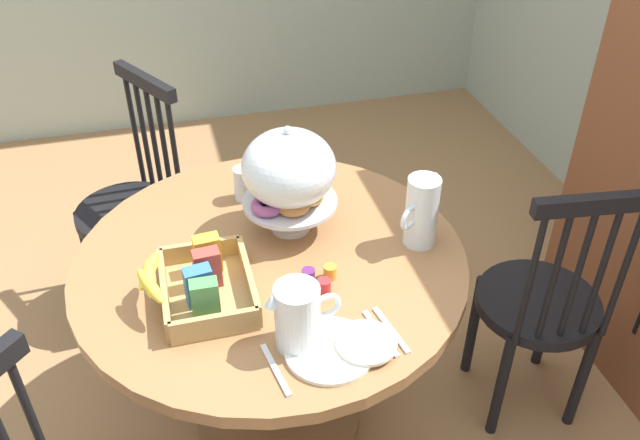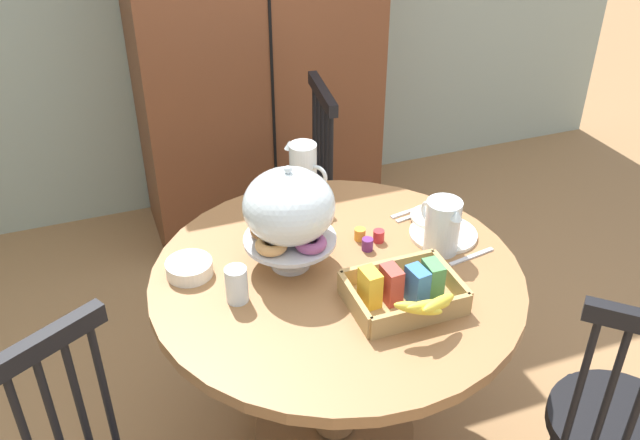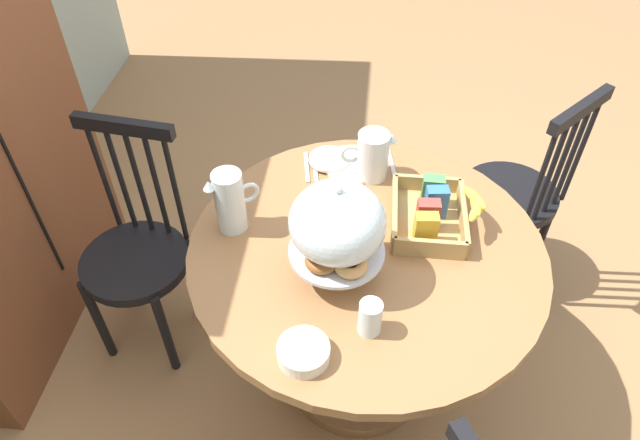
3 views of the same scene
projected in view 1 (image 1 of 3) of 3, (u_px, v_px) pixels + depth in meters
The scene contains 18 objects.
ground_plane at pixel (282, 429), 2.30m from camera, with size 10.00×10.00×0.00m, color #997047.
dining_table at pixel (273, 314), 2.03m from camera, with size 1.13×1.13×0.74m.
windsor_chair_near_window at pixel (134, 210), 2.58m from camera, with size 0.45×0.45×0.97m.
windsor_chair_facing_door at pixel (541, 307), 2.14m from camera, with size 0.40×0.40×0.97m.
pastry_stand_with_dome at pixel (289, 172), 1.89m from camera, with size 0.28×0.28×0.34m.
orange_juice_pitcher at pixel (421, 214), 1.89m from camera, with size 0.12×0.16×0.22m.
milk_pitcher at pixel (300, 319), 1.58m from camera, with size 0.11×0.19×0.18m.
cereal_basket at pixel (201, 284), 1.73m from camera, with size 0.32×0.30×0.12m.
china_plate_large at pixel (330, 350), 1.60m from camera, with size 0.22×0.22×0.01m, color white.
china_plate_small at pixel (366, 342), 1.60m from camera, with size 0.15×0.15×0.01m, color white.
cereal_bowl at pixel (289, 169), 2.24m from camera, with size 0.14×0.14×0.04m, color white.
drinking_glass at pixel (244, 184), 2.10m from camera, with size 0.06×0.06×0.11m, color silver.
jam_jar_strawberry at pixel (324, 286), 1.76m from camera, with size 0.04×0.04×0.04m, color #B7282D.
jam_jar_apricot at pixel (330, 272), 1.81m from camera, with size 0.04×0.04×0.04m, color orange.
jam_jar_grape at pixel (308, 276), 1.80m from camera, with size 0.04×0.04×0.04m, color #5B2366.
table_knife at pixel (381, 333), 1.64m from camera, with size 0.17×0.01×0.01m, color silver.
dinner_fork at pixel (391, 330), 1.65m from camera, with size 0.17×0.01×0.01m, color silver.
soup_spoon at pixel (275, 370), 1.55m from camera, with size 0.17×0.01×0.01m, color silver.
Camera 1 is at (1.42, -0.24, 1.94)m, focal length 37.27 mm.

